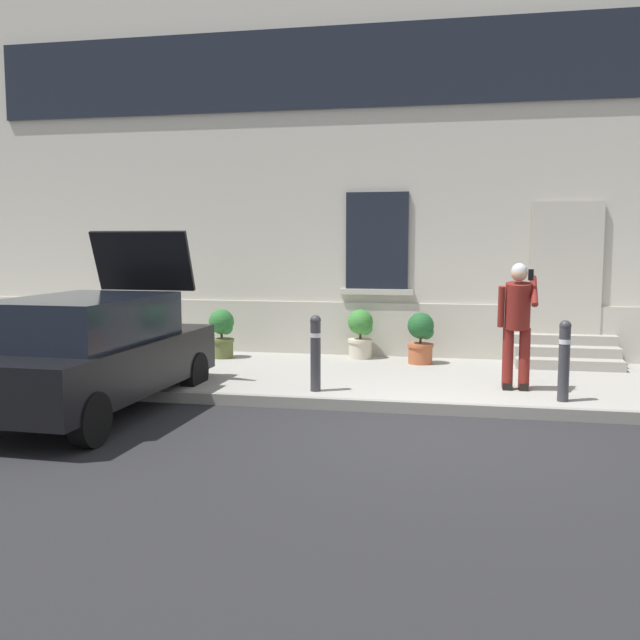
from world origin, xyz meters
The scene contains 12 objects.
ground_plane centered at (0.00, 0.00, 0.00)m, with size 80.00×80.00×0.00m, color #232326.
sidewalk centered at (0.00, 2.80, 0.07)m, with size 24.00×3.60×0.15m, color #99968E.
curb_edge centered at (0.00, 0.94, 0.07)m, with size 24.00×0.12×0.15m, color gray.
building_facade centered at (0.00, 5.29, 3.73)m, with size 24.00×1.52×7.50m.
entrance_stoop centered at (1.96, 4.23, 0.34)m, with size 1.67×0.96×0.48m.
hatchback_car_black centered at (-4.34, 0.15, 0.80)m, with size 1.89×4.11×2.34m.
bollard_near_person centered at (1.55, 1.35, 0.71)m, with size 0.15×0.15×1.04m.
bollard_far_left centered at (-1.68, 1.35, 0.71)m, with size 0.15×0.15×1.04m.
person_on_phone centered at (1.00, 1.92, 1.15)m, with size 0.51×0.50×1.75m.
planter_olive centered at (-3.87, 3.80, 0.61)m, with size 0.44×0.44×0.86m.
planter_cream centered at (-1.47, 4.23, 0.61)m, with size 0.44×0.44×0.86m.
planter_terracotta centered at (-0.40, 3.87, 0.61)m, with size 0.44×0.44×0.86m.
Camera 1 is at (0.26, -8.05, 2.17)m, focal length 40.13 mm.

